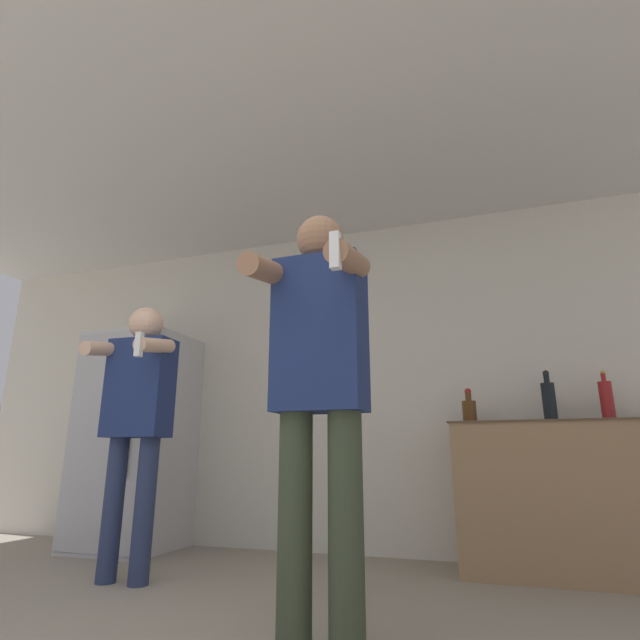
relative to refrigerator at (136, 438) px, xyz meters
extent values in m
cube|color=beige|center=(1.52, 0.39, 0.44)|extent=(7.00, 0.06, 2.55)
cube|color=silver|center=(1.52, -1.04, 1.74)|extent=(7.00, 3.32, 0.05)
cube|color=silver|center=(0.00, 0.01, 0.00)|extent=(0.73, 0.71, 1.68)
cube|color=#B6B6BB|center=(0.00, -0.36, 0.00)|extent=(0.70, 0.01, 1.61)
cylinder|color=#99999E|center=(0.23, -0.38, 0.08)|extent=(0.02, 0.02, 0.76)
cube|color=#997551|center=(3.17, 0.08, -0.39)|extent=(1.34, 0.56, 0.90)
cube|color=brown|center=(3.17, 0.08, 0.06)|extent=(1.37, 0.59, 0.01)
cylinder|color=#563314|center=(2.61, 0.16, 0.15)|extent=(0.09, 0.09, 0.16)
cylinder|color=#563314|center=(2.61, 0.16, 0.26)|extent=(0.04, 0.04, 0.07)
sphere|color=maroon|center=(2.61, 0.16, 0.29)|extent=(0.04, 0.04, 0.04)
cylinder|color=maroon|center=(3.46, 0.16, 0.19)|extent=(0.08, 0.08, 0.25)
cylinder|color=maroon|center=(3.46, 0.16, 0.35)|extent=(0.03, 0.03, 0.06)
sphere|color=#B29933|center=(3.46, 0.16, 0.38)|extent=(0.03, 0.03, 0.03)
cylinder|color=black|center=(3.12, 0.16, 0.20)|extent=(0.09, 0.09, 0.26)
cylinder|color=black|center=(3.12, 0.16, 0.36)|extent=(0.04, 0.04, 0.07)
sphere|color=black|center=(3.12, 0.16, 0.39)|extent=(0.04, 0.04, 0.04)
cylinder|color=#38422D|center=(2.00, -1.53, -0.41)|extent=(0.13, 0.13, 0.87)
cylinder|color=#38422D|center=(2.20, -1.54, -0.41)|extent=(0.13, 0.13, 0.87)
cube|color=navy|center=(2.10, -1.54, 0.35)|extent=(0.38, 0.21, 0.65)
sphere|color=#9E7051|center=(2.10, -1.54, 0.78)|extent=(0.21, 0.21, 0.21)
cylinder|color=#9E7051|center=(1.92, -1.70, 0.60)|extent=(0.10, 0.35, 0.15)
cylinder|color=#9E7051|center=(2.27, -1.70, 0.60)|extent=(0.10, 0.35, 0.15)
cube|color=white|center=(2.27, -1.87, 0.57)|extent=(0.04, 0.04, 0.14)
cylinder|color=navy|center=(0.59, -0.88, -0.44)|extent=(0.12, 0.12, 0.81)
cylinder|color=navy|center=(0.80, -0.87, -0.44)|extent=(0.12, 0.12, 0.81)
cube|color=navy|center=(0.69, -0.88, 0.27)|extent=(0.40, 0.22, 0.61)
sphere|color=beige|center=(0.69, -0.88, 0.68)|extent=(0.21, 0.21, 0.21)
cylinder|color=beige|center=(0.52, -1.04, 0.50)|extent=(0.10, 0.32, 0.14)
cylinder|color=beige|center=(0.88, -1.02, 0.50)|extent=(0.10, 0.32, 0.14)
cube|color=white|center=(0.89, -1.17, 0.47)|extent=(0.04, 0.04, 0.14)
camera|label=1|loc=(2.75, -3.46, -0.14)|focal=28.00mm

